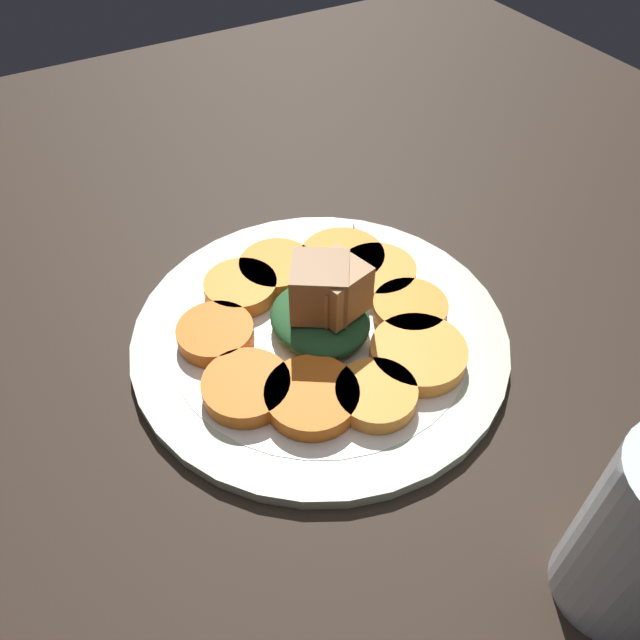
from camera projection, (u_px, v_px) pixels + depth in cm
name	position (u px, v px, depth cm)	size (l,w,h in cm)	color
table_slab	(320.00, 347.00, 49.32)	(120.00, 120.00, 2.00)	black
plate	(320.00, 334.00, 48.22)	(28.79, 28.79, 1.05)	beige
carrot_slice_0	(410.00, 309.00, 48.38)	(5.81, 5.81, 1.34)	orange
carrot_slice_1	(377.00, 273.00, 51.28)	(6.34, 6.34, 1.34)	orange
carrot_slice_2	(342.00, 259.00, 52.48)	(7.08, 7.08, 1.34)	orange
carrot_slice_3	(273.00, 269.00, 51.63)	(6.19, 6.19, 1.34)	orange
carrot_slice_4	(241.00, 288.00, 50.06)	(5.89, 5.89, 1.34)	orange
carrot_slice_5	(216.00, 334.00, 46.56)	(5.76, 5.76, 1.34)	orange
carrot_slice_6	(246.00, 387.00, 43.06)	(6.18, 6.18, 1.34)	orange
carrot_slice_7	(312.00, 397.00, 42.48)	(6.53, 6.53, 1.34)	orange
carrot_slice_8	(379.00, 393.00, 42.68)	(5.65, 5.65, 1.34)	orange
carrot_slice_9	(418.00, 354.00, 45.18)	(7.06, 7.06, 1.34)	orange
center_pile	(322.00, 303.00, 45.81)	(8.19, 7.37, 6.41)	#235128
fork	(388.00, 301.00, 49.64)	(19.25, 7.99, 0.40)	#B2B2B7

